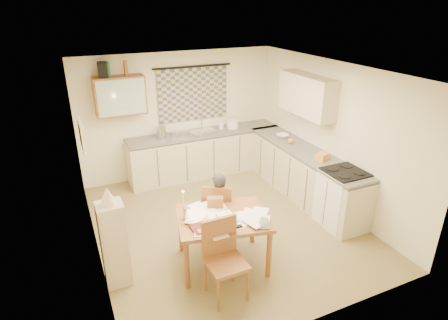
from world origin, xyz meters
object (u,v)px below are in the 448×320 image
counter_right (303,174)px  dining_table (223,240)px  chair_far (218,221)px  person (219,208)px  shelf_stand (114,244)px  counter_back (208,153)px  stove (342,198)px

counter_right → dining_table: size_ratio=2.16×
chair_far → person: (-0.03, -0.08, 0.27)m
dining_table → person: (0.17, 0.50, 0.19)m
dining_table → shelf_stand: shelf_stand is taller
counter_right → chair_far: bearing=-163.2°
chair_far → person: person is taller
chair_far → counter_back: bearing=-76.5°
counter_right → dining_table: counter_right is taller
counter_back → dining_table: 2.99m
counter_back → shelf_stand: shelf_stand is taller
stove → person: 2.02m
counter_back → dining_table: counter_back is taller
counter_back → stove: size_ratio=3.47×
counter_back → stove: stove is taller
stove → dining_table: (-2.15, -0.12, -0.10)m
counter_back → shelf_stand: bearing=-131.8°
shelf_stand → counter_back: bearing=48.2°
counter_right → stove: (0.00, -1.06, 0.02)m
counter_back → counter_right: size_ratio=1.12×
dining_table → shelf_stand: 1.42m
counter_back → stove: (1.20, -2.72, 0.02)m
counter_right → person: (-1.98, -0.67, 0.12)m
counter_right → stove: 1.06m
counter_back → stove: 2.97m
person → shelf_stand: shelf_stand is taller
dining_table → person: 0.56m
stove → chair_far: 2.02m
person → shelf_stand: bearing=40.1°
counter_right → stove: bearing=-90.0°
stove → counter_back: bearing=113.9°
person → shelf_stand: (-1.56, -0.29, 0.01)m
stove → shelf_stand: shelf_stand is taller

